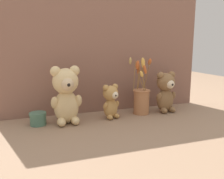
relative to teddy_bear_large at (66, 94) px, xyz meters
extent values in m
plane|color=#8E7056|center=(0.26, 0.01, -0.16)|extent=(4.00, 4.00, 0.00)
cube|color=#845B4C|center=(0.26, 0.18, 0.21)|extent=(1.29, 0.02, 0.75)
ellipsoid|color=#DBBC84|center=(0.00, 0.00, -0.07)|extent=(0.13, 0.11, 0.18)
sphere|color=#DBBC84|center=(0.00, 0.00, 0.07)|extent=(0.14, 0.14, 0.14)
sphere|color=#D1B289|center=(0.00, -0.05, 0.06)|extent=(0.07, 0.07, 0.07)
sphere|color=black|center=(0.00, -0.07, 0.06)|extent=(0.02, 0.02, 0.02)
sphere|color=#DBBC84|center=(0.05, 0.01, 0.12)|extent=(0.05, 0.05, 0.05)
sphere|color=#DBBC84|center=(-0.05, 0.00, 0.12)|extent=(0.05, 0.05, 0.05)
ellipsoid|color=#DBBC84|center=(0.06, 0.00, -0.04)|extent=(0.04, 0.06, 0.08)
ellipsoid|color=#DBBC84|center=(-0.06, -0.01, -0.04)|extent=(0.04, 0.06, 0.08)
ellipsoid|color=#DBBC84|center=(0.04, -0.03, -0.14)|extent=(0.05, 0.07, 0.04)
ellipsoid|color=#DBBC84|center=(-0.03, -0.04, -0.14)|extent=(0.05, 0.07, 0.04)
ellipsoid|color=olive|center=(0.62, 0.03, -0.09)|extent=(0.11, 0.10, 0.15)
sphere|color=olive|center=(0.62, 0.03, 0.03)|extent=(0.11, 0.11, 0.11)
sphere|color=beige|center=(0.62, -0.01, 0.02)|extent=(0.05, 0.05, 0.05)
sphere|color=black|center=(0.62, -0.03, 0.02)|extent=(0.02, 0.02, 0.02)
sphere|color=olive|center=(0.66, 0.03, 0.07)|extent=(0.04, 0.04, 0.04)
sphere|color=olive|center=(0.58, 0.03, 0.07)|extent=(0.04, 0.04, 0.04)
ellipsoid|color=olive|center=(0.67, 0.03, -0.06)|extent=(0.04, 0.05, 0.07)
ellipsoid|color=olive|center=(0.57, 0.02, -0.06)|extent=(0.04, 0.05, 0.07)
ellipsoid|color=olive|center=(0.65, 0.00, -0.14)|extent=(0.04, 0.06, 0.04)
ellipsoid|color=olive|center=(0.59, 0.00, -0.14)|extent=(0.04, 0.06, 0.04)
ellipsoid|color=tan|center=(0.25, 0.02, -0.10)|extent=(0.10, 0.09, 0.11)
sphere|color=tan|center=(0.25, 0.02, -0.02)|extent=(0.09, 0.09, 0.09)
sphere|color=beige|center=(0.26, -0.02, -0.02)|extent=(0.04, 0.04, 0.04)
sphere|color=black|center=(0.27, -0.03, -0.02)|extent=(0.01, 0.01, 0.01)
sphere|color=tan|center=(0.28, 0.02, 0.02)|extent=(0.03, 0.03, 0.03)
sphere|color=tan|center=(0.22, 0.01, 0.02)|extent=(0.03, 0.03, 0.03)
ellipsoid|color=tan|center=(0.29, 0.02, -0.08)|extent=(0.03, 0.04, 0.05)
ellipsoid|color=tan|center=(0.21, 0.00, -0.08)|extent=(0.03, 0.04, 0.05)
ellipsoid|color=tan|center=(0.28, 0.00, -0.15)|extent=(0.04, 0.05, 0.03)
ellipsoid|color=tan|center=(0.24, -0.02, -0.15)|extent=(0.04, 0.05, 0.03)
cylinder|color=#AD7047|center=(0.46, 0.04, -0.09)|extent=(0.09, 0.09, 0.15)
torus|color=#AD7047|center=(0.46, 0.04, -0.02)|extent=(0.11, 0.11, 0.01)
cylinder|color=olive|center=(0.44, 0.06, 0.06)|extent=(0.02, 0.01, 0.15)
ellipsoid|color=#C65B28|center=(0.44, 0.07, 0.13)|extent=(0.03, 0.03, 0.06)
cylinder|color=olive|center=(0.44, 0.01, 0.04)|extent=(0.04, 0.02, 0.10)
ellipsoid|color=gold|center=(0.43, -0.01, 0.09)|extent=(0.04, 0.03, 0.04)
cylinder|color=olive|center=(0.45, 0.01, 0.07)|extent=(0.02, 0.01, 0.16)
ellipsoid|color=gold|center=(0.45, 0.00, 0.15)|extent=(0.03, 0.03, 0.06)
cylinder|color=olive|center=(0.45, 0.07, 0.05)|extent=(0.03, 0.01, 0.12)
ellipsoid|color=#C65B28|center=(0.45, 0.08, 0.11)|extent=(0.03, 0.02, 0.06)
cylinder|color=olive|center=(0.50, 0.05, 0.07)|extent=(0.02, 0.05, 0.17)
ellipsoid|color=#C65B28|center=(0.52, 0.06, 0.15)|extent=(0.03, 0.04, 0.04)
cylinder|color=olive|center=(0.42, 0.06, 0.07)|extent=(0.04, 0.05, 0.17)
ellipsoid|color=tan|center=(0.40, 0.08, 0.16)|extent=(0.03, 0.03, 0.05)
cylinder|color=olive|center=(0.45, 0.01, 0.05)|extent=(0.03, 0.01, 0.13)
ellipsoid|color=#C65B28|center=(0.45, -0.01, 0.11)|extent=(0.03, 0.02, 0.05)
cylinder|color=#47705B|center=(-0.15, 0.02, -0.13)|extent=(0.08, 0.08, 0.05)
cylinder|color=#47705B|center=(-0.15, 0.02, -0.10)|extent=(0.09, 0.09, 0.01)
camera|label=1|loc=(-0.17, -1.22, 0.25)|focal=38.00mm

